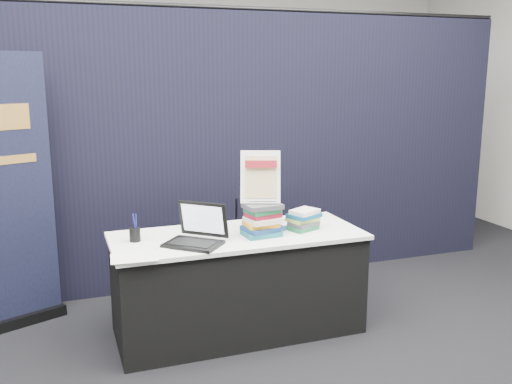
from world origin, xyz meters
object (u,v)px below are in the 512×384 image
(book_stack_short, at_px, (303,219))
(info_sign, at_px, (260,178))
(display_table, at_px, (238,283))
(laptop, at_px, (191,235))
(book_stack_tall, at_px, (262,220))
(stacking_chair, at_px, (259,235))

(book_stack_short, relative_size, info_sign, 0.67)
(display_table, height_order, laptop, laptop)
(book_stack_short, distance_m, info_sign, 0.48)
(display_table, distance_m, book_stack_tall, 0.52)
(laptop, height_order, stacking_chair, laptop)
(book_stack_tall, bearing_deg, display_table, 147.93)
(book_stack_short, height_order, info_sign, info_sign)
(book_stack_short, height_order, stacking_chair, book_stack_short)
(book_stack_short, xyz_separation_m, info_sign, (-0.34, -0.02, 0.34))
(laptop, relative_size, book_stack_short, 1.90)
(book_stack_tall, bearing_deg, laptop, -177.28)
(book_stack_short, bearing_deg, book_stack_tall, -171.20)
(book_stack_tall, distance_m, book_stack_short, 0.35)
(book_stack_short, xyz_separation_m, stacking_chair, (-0.01, 0.92, -0.38))
(book_stack_tall, distance_m, stacking_chair, 1.11)
(laptop, bearing_deg, book_stack_short, 46.17)
(book_stack_short, distance_m, stacking_chair, 0.99)
(book_stack_short, bearing_deg, stacking_chair, 90.47)
(book_stack_tall, xyz_separation_m, book_stack_short, (0.34, 0.05, -0.04))
(display_table, height_order, info_sign, info_sign)
(laptop, relative_size, stacking_chair, 0.60)
(display_table, relative_size, book_stack_tall, 6.68)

